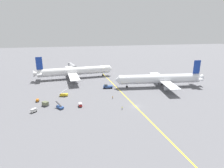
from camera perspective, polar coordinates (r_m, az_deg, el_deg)
The scene contains 14 objects.
ground_plane at distance 94.63m, azimuth 7.22°, elevation -6.64°, with size 600.00×600.00×0.00m, color slate.
taxiway_stripe at distance 103.12m, azimuth 4.89°, elevation -4.53°, with size 0.50×120.00×0.01m, color yellow.
airliner_at_gate_left at distance 145.86m, azimuth -11.14°, elevation 3.79°, with size 59.14×49.15×17.13m.
airliner_being_pushed at distance 126.04m, azimuth 14.21°, elevation 1.50°, with size 58.20×40.41×16.92m.
pushback_tug at distance 120.19m, azimuth -1.35°, elevation -0.73°, with size 9.14×3.32×2.79m.
gse_stair_truck_yellow at distance 110.08m, azimuth -14.31°, elevation -3.04°, with size 4.71×2.19×4.06m.
gse_baggage_cart_near_cluster at distance 94.54m, azimuth -9.52°, elevation -6.20°, with size 1.82×2.86×1.71m.
gse_baggage_cart_trailing at distance 94.41m, azimuth -22.45°, elevation -7.35°, with size 3.00×3.08×1.71m.
gse_container_dolly_flat at distance 99.53m, azimuth -19.42°, elevation -5.57°, with size 3.84×3.80×2.15m.
gse_belt_loader_portside at distance 94.45m, azimuth -15.41°, elevation -6.65°, with size 3.96×4.67×3.02m.
gse_gpu_cart_small at distance 106.35m, azimuth -21.55°, elevation -4.58°, with size 1.61×2.11×1.90m.
ground_crew_wing_walker_right at distance 90.11m, azimuth 3.07°, elevation -7.22°, with size 0.36×0.36×1.55m.
ground_crew_marshaller_foreground at distance 102.90m, azimuth 0.21°, elevation -4.03°, with size 0.41×0.42×1.58m.
jet_bridge at distance 172.65m, azimuth -11.98°, elevation 5.47°, with size 7.70×16.44×6.20m.
Camera 1 is at (-28.60, -82.00, 37.61)m, focal length 30.40 mm.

